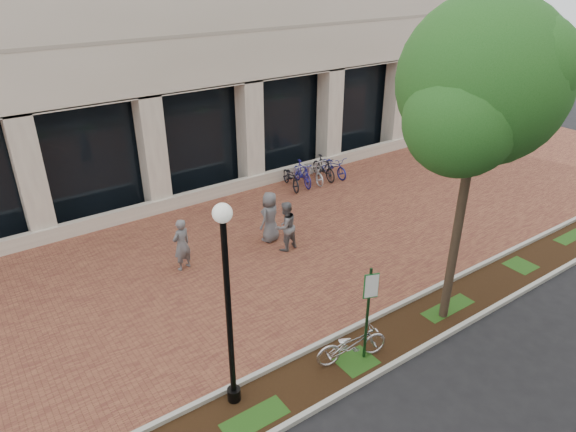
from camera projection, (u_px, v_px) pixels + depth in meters
ground at (278, 246)px, 16.46m from camera, size 120.00×120.00×0.00m
brick_plaza at (278, 246)px, 16.46m from camera, size 40.00×9.00×0.01m
planting_strip at (397, 334)px, 12.62m from camera, size 40.00×1.50×0.01m
curb_plaza_side at (376, 317)px, 13.14m from camera, size 40.00×0.12×0.12m
curb_street_side at (420, 350)px, 12.04m from camera, size 40.00×0.12×0.12m
parking_sign at (369, 303)px, 11.19m from camera, size 0.34×0.07×2.44m
lamppost at (228, 299)px, 9.60m from camera, size 0.36×0.36×4.56m
street_tree at (481, 91)px, 10.73m from camera, size 4.27×3.56×7.80m
locked_bicycle at (352, 344)px, 11.63m from camera, size 1.84×1.02×0.92m
pedestrian_left at (182, 245)px, 14.94m from camera, size 0.68×0.54×1.63m
pedestrian_mid at (285, 226)px, 15.96m from camera, size 0.86×0.71×1.63m
pedestrian_right at (270, 217)px, 16.47m from camera, size 0.98×0.83×1.69m
bollard at (308, 176)px, 20.59m from camera, size 0.12×0.12×0.92m
bike_rack_cluster at (313, 171)px, 21.02m from camera, size 3.02×1.79×0.99m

